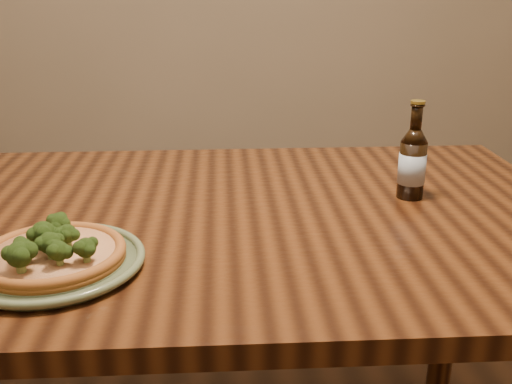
{
  "coord_description": "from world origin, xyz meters",
  "views": [
    {
      "loc": [
        0.09,
        -0.99,
        1.19
      ],
      "look_at": [
        0.15,
        0.02,
        0.82
      ],
      "focal_mm": 42.0,
      "sensor_mm": 36.0,
      "label": 1
    }
  ],
  "objects": [
    {
      "name": "plate",
      "position": [
        -0.18,
        -0.12,
        0.76
      ],
      "size": [
        0.29,
        0.29,
        0.02
      ],
      "rotation": [
        0.0,
        0.0,
        -0.11
      ],
      "color": "#5C6948",
      "rests_on": "table"
    },
    {
      "name": "pizza",
      "position": [
        -0.18,
        -0.12,
        0.78
      ],
      "size": [
        0.23,
        0.23,
        0.06
      ],
      "rotation": [
        0.0,
        0.0,
        -0.07
      ],
      "color": "#985722",
      "rests_on": "plate"
    },
    {
      "name": "table",
      "position": [
        0.0,
        0.1,
        0.66
      ],
      "size": [
        1.6,
        0.9,
        0.75
      ],
      "color": "#43220E",
      "rests_on": "ground"
    },
    {
      "name": "beer_bottle",
      "position": [
        0.48,
        0.16,
        0.83
      ],
      "size": [
        0.06,
        0.06,
        0.2
      ],
      "rotation": [
        0.0,
        0.0,
        -0.02
      ],
      "color": "black",
      "rests_on": "table"
    }
  ]
}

